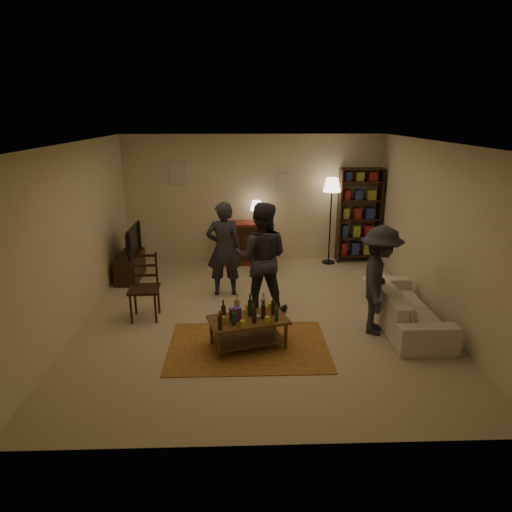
{
  "coord_description": "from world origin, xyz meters",
  "views": [
    {
      "loc": [
        -0.28,
        -6.69,
        3.1
      ],
      "look_at": [
        -0.05,
        0.1,
        0.97
      ],
      "focal_mm": 32.0,
      "sensor_mm": 36.0,
      "label": 1
    }
  ],
  "objects_px": {
    "coffee_table": "(248,321)",
    "floor_lamp": "(332,191)",
    "dining_chair": "(144,284)",
    "dresser": "(245,242)",
    "sofa": "(405,306)",
    "person_left": "(224,249)",
    "tv_stand": "(130,260)",
    "bookshelf": "(359,215)",
    "person_by_sofa": "(379,281)",
    "person_right": "(261,258)"
  },
  "relations": [
    {
      "from": "tv_stand",
      "to": "bookshelf",
      "type": "height_order",
      "value": "bookshelf"
    },
    {
      "from": "bookshelf",
      "to": "person_right",
      "type": "distance_m",
      "value": 3.38
    },
    {
      "from": "floor_lamp",
      "to": "person_left",
      "type": "distance_m",
      "value": 2.87
    },
    {
      "from": "bookshelf",
      "to": "sofa",
      "type": "height_order",
      "value": "bookshelf"
    },
    {
      "from": "dresser",
      "to": "bookshelf",
      "type": "bearing_deg",
      "value": 1.57
    },
    {
      "from": "coffee_table",
      "to": "dining_chair",
      "type": "height_order",
      "value": "dining_chair"
    },
    {
      "from": "person_right",
      "to": "tv_stand",
      "type": "bearing_deg",
      "value": -23.12
    },
    {
      "from": "person_by_sofa",
      "to": "bookshelf",
      "type": "bearing_deg",
      "value": 10.81
    },
    {
      "from": "floor_lamp",
      "to": "person_by_sofa",
      "type": "height_order",
      "value": "floor_lamp"
    },
    {
      "from": "coffee_table",
      "to": "floor_lamp",
      "type": "bearing_deg",
      "value": 63.78
    },
    {
      "from": "coffee_table",
      "to": "tv_stand",
      "type": "distance_m",
      "value": 3.61
    },
    {
      "from": "dresser",
      "to": "floor_lamp",
      "type": "bearing_deg",
      "value": -2.02
    },
    {
      "from": "tv_stand",
      "to": "bookshelf",
      "type": "relative_size",
      "value": 0.52
    },
    {
      "from": "dining_chair",
      "to": "person_right",
      "type": "xyz_separation_m",
      "value": [
        1.84,
        0.19,
        0.34
      ]
    },
    {
      "from": "dining_chair",
      "to": "sofa",
      "type": "height_order",
      "value": "dining_chair"
    },
    {
      "from": "dresser",
      "to": "sofa",
      "type": "distance_m",
      "value": 3.93
    },
    {
      "from": "dresser",
      "to": "sofa",
      "type": "bearing_deg",
      "value": -52.46
    },
    {
      "from": "floor_lamp",
      "to": "person_right",
      "type": "relative_size",
      "value": 1.02
    },
    {
      "from": "dresser",
      "to": "person_left",
      "type": "bearing_deg",
      "value": -102.48
    },
    {
      "from": "sofa",
      "to": "person_by_sofa",
      "type": "bearing_deg",
      "value": 112.97
    },
    {
      "from": "person_by_sofa",
      "to": "floor_lamp",
      "type": "bearing_deg",
      "value": 21.56
    },
    {
      "from": "dresser",
      "to": "person_left",
      "type": "distance_m",
      "value": 1.85
    },
    {
      "from": "bookshelf",
      "to": "person_left",
      "type": "xyz_separation_m",
      "value": [
        -2.83,
        -1.83,
        -0.19
      ]
    },
    {
      "from": "dresser",
      "to": "person_left",
      "type": "relative_size",
      "value": 0.81
    },
    {
      "from": "dresser",
      "to": "person_right",
      "type": "bearing_deg",
      "value": -84.66
    },
    {
      "from": "dining_chair",
      "to": "person_left",
      "type": "height_order",
      "value": "person_left"
    },
    {
      "from": "person_by_sofa",
      "to": "person_right",
      "type": "bearing_deg",
      "value": 83.28
    },
    {
      "from": "bookshelf",
      "to": "sofa",
      "type": "xyz_separation_m",
      "value": [
        -0.05,
        -3.18,
        -0.73
      ]
    },
    {
      "from": "dining_chair",
      "to": "bookshelf",
      "type": "height_order",
      "value": "bookshelf"
    },
    {
      "from": "coffee_table",
      "to": "floor_lamp",
      "type": "xyz_separation_m",
      "value": [
        1.81,
        3.68,
        1.18
      ]
    },
    {
      "from": "dresser",
      "to": "person_by_sofa",
      "type": "height_order",
      "value": "person_by_sofa"
    },
    {
      "from": "coffee_table",
      "to": "sofa",
      "type": "bearing_deg",
      "value": 14.6
    },
    {
      "from": "dining_chair",
      "to": "sofa",
      "type": "distance_m",
      "value": 4.03
    },
    {
      "from": "dresser",
      "to": "person_by_sofa",
      "type": "distance_m",
      "value": 3.84
    },
    {
      "from": "dresser",
      "to": "bookshelf",
      "type": "xyz_separation_m",
      "value": [
        2.44,
        0.07,
        0.56
      ]
    },
    {
      "from": "tv_stand",
      "to": "dresser",
      "type": "relative_size",
      "value": 0.78
    },
    {
      "from": "dining_chair",
      "to": "dresser",
      "type": "relative_size",
      "value": 0.78
    },
    {
      "from": "dresser",
      "to": "person_by_sofa",
      "type": "xyz_separation_m",
      "value": [
        1.89,
        -3.33,
        0.33
      ]
    },
    {
      "from": "floor_lamp",
      "to": "dining_chair",
      "type": "bearing_deg",
      "value": -142.45
    },
    {
      "from": "floor_lamp",
      "to": "person_by_sofa",
      "type": "distance_m",
      "value": 3.35
    },
    {
      "from": "sofa",
      "to": "person_by_sofa",
      "type": "height_order",
      "value": "person_by_sofa"
    },
    {
      "from": "tv_stand",
      "to": "person_by_sofa",
      "type": "distance_m",
      "value": 4.81
    },
    {
      "from": "person_right",
      "to": "dresser",
      "type": "bearing_deg",
      "value": -75.36
    },
    {
      "from": "floor_lamp",
      "to": "person_by_sofa",
      "type": "relative_size",
      "value": 1.14
    },
    {
      "from": "tv_stand",
      "to": "floor_lamp",
      "type": "height_order",
      "value": "floor_lamp"
    },
    {
      "from": "dining_chair",
      "to": "person_by_sofa",
      "type": "distance_m",
      "value": 3.57
    },
    {
      "from": "tv_stand",
      "to": "person_left",
      "type": "height_order",
      "value": "person_left"
    },
    {
      "from": "dining_chair",
      "to": "tv_stand",
      "type": "distance_m",
      "value": 1.89
    },
    {
      "from": "bookshelf",
      "to": "floor_lamp",
      "type": "bearing_deg",
      "value": -168.47
    },
    {
      "from": "dining_chair",
      "to": "tv_stand",
      "type": "xyz_separation_m",
      "value": [
        -0.64,
        1.77,
        -0.17
      ]
    }
  ]
}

